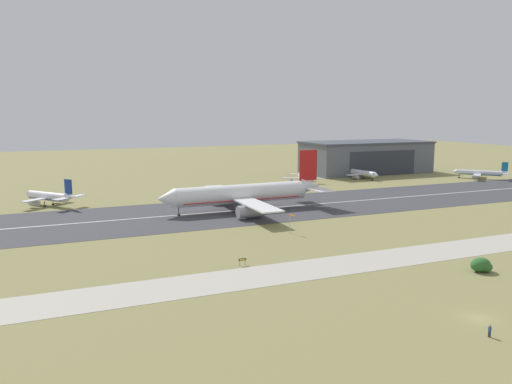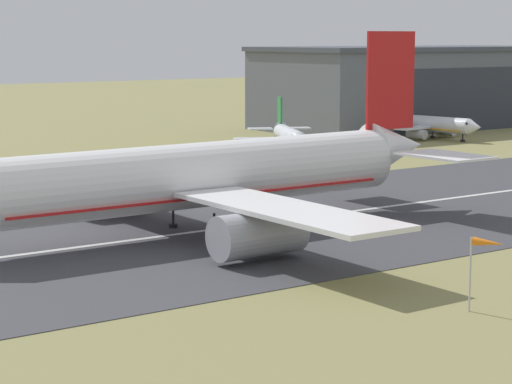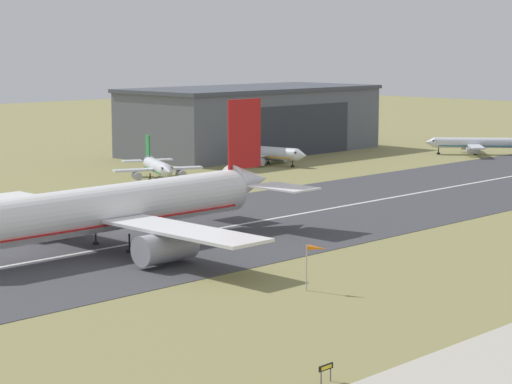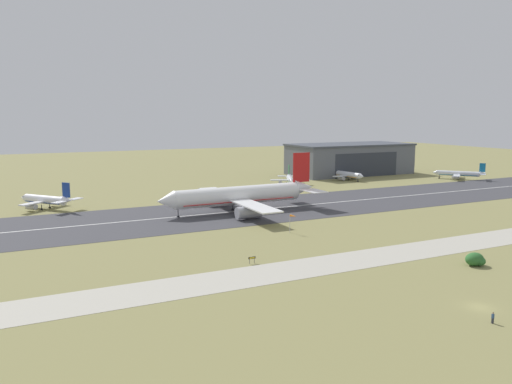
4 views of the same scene
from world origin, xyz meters
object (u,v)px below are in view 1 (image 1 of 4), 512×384
airplane_parked_west (301,177)px  airplane_parked_east (49,197)px  airplane_landing (242,194)px  airplane_parked_centre (480,173)px  runway_sign (242,260)px  shrub_clump (482,265)px  airplane_parked_far_east (361,173)px  spectator_left (490,331)px  windsock_pole (293,217)px

airplane_parked_west → airplane_parked_east: 106.06m
airplane_landing → airplane_parked_west: airplane_landing is taller
airplane_parked_west → airplane_parked_centre: 88.46m
airplane_landing → runway_sign: (-21.42, -55.09, -4.19)m
airplane_landing → airplane_parked_west: 67.33m
airplane_parked_west → runway_sign: (-68.51, -103.14, -1.56)m
shrub_clump → airplane_parked_far_east: bearing=65.1°
airplane_parked_centre → airplane_parked_east: bearing=178.7°
spectator_left → windsock_pole: bearing=88.3°
airplane_parked_east → shrub_clump: size_ratio=5.16×
runway_sign → windsock_pole: bearing=42.8°
shrub_clump → runway_sign: 48.20m
airplane_landing → windsock_pole: airplane_landing is taller
airplane_parked_east → windsock_pole: airplane_parked_east is taller
airplane_parked_east → shrub_clump: bearing=-54.4°
airplane_parked_far_east → shrub_clump: airplane_parked_far_east is taller
airplane_landing → runway_sign: airplane_landing is taller
windsock_pole → runway_sign: 30.35m
airplane_parked_centre → airplane_parked_east: airplane_parked_east is taller
airplane_landing → airplane_parked_centre: 136.58m
airplane_parked_west → spectator_left: 155.66m
airplane_parked_east → airplane_parked_far_east: 140.37m
airplane_parked_centre → shrub_clump: size_ratio=5.29×
airplane_parked_centre → spectator_left: 186.38m
airplane_parked_far_east → windsock_pole: size_ratio=4.65×
airplane_landing → shrub_clump: size_ratio=13.04×
windsock_pole → spectator_left: 65.43m
airplane_landing → airplane_parked_centre: bearing=12.2°
airplane_parked_west → airplane_parked_far_east: size_ratio=0.83×
windsock_pole → spectator_left: size_ratio=2.86×
airplane_parked_far_east → airplane_parked_west: bearing=-174.0°
airplane_parked_centre → runway_sign: size_ratio=13.86×
airplane_parked_west → windsock_pole: (-46.37, -82.66, 1.87)m
airplane_landing → runway_sign: size_ratio=34.18×
airplane_parked_far_east → runway_sign: size_ratio=14.50×
airplane_parked_far_east → spectator_left: 172.52m
airplane_landing → runway_sign: bearing=-111.2°
runway_sign → spectator_left: spectator_left is taller
airplane_parked_west → runway_sign: airplane_parked_west is taller
airplane_parked_east → spectator_left: size_ratio=12.40×
airplane_parked_west → airplane_landing: bearing=-134.4°
shrub_clump → spectator_left: 31.88m
airplane_parked_west → runway_sign: bearing=-123.6°
shrub_clump → windsock_pole: 47.58m
airplane_parked_far_east → spectator_left: (-82.44, -151.54, -1.77)m
airplane_parked_east → airplane_parked_far_east: airplane_parked_east is taller
airplane_parked_west → airplane_parked_centre: airplane_parked_west is taller
windsock_pole → runway_sign: windsock_pole is taller
runway_sign → shrub_clump: bearing=-27.5°
airplane_landing → runway_sign: 59.26m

